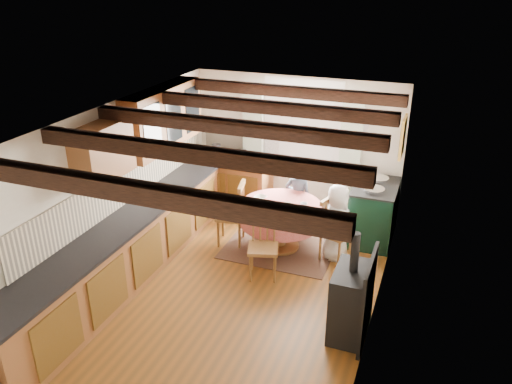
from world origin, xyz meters
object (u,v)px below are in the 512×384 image
at_px(chair_right, 336,230).
at_px(child_far, 298,198).
at_px(chair_near, 263,246).
at_px(aga_range, 373,212).
at_px(chair_left, 231,213).
at_px(cast_iron_stove, 352,285).
at_px(cup, 304,206).
at_px(dining_table, 280,227).
at_px(child_right, 337,222).

distance_m(chair_right, child_far, 1.04).
bearing_deg(chair_near, aga_range, 35.42).
height_order(chair_near, aga_range, chair_near).
bearing_deg(chair_left, aga_range, 101.52).
bearing_deg(chair_right, chair_left, 110.05).
bearing_deg(cast_iron_stove, child_far, 119.96).
distance_m(chair_right, cup, 0.59).
bearing_deg(child_far, chair_right, 138.63).
relative_size(aga_range, cast_iron_stove, 0.76).
bearing_deg(cast_iron_stove, dining_table, 130.57).
height_order(chair_right, cup, chair_right).
xyz_separation_m(dining_table, chair_near, (0.02, -0.83, 0.11)).
bearing_deg(chair_left, chair_right, 80.32).
relative_size(child_right, cup, 10.91).
bearing_deg(chair_right, dining_table, 106.07).
height_order(aga_range, cast_iron_stove, cast_iron_stove).
xyz_separation_m(chair_near, cast_iron_stove, (1.37, -0.79, 0.19)).
xyz_separation_m(chair_left, chair_right, (1.65, 0.07, -0.03)).
distance_m(dining_table, child_far, 0.69).
relative_size(chair_right, child_far, 0.83).
bearing_deg(dining_table, chair_near, -88.78).
distance_m(chair_near, aga_range, 2.07).
bearing_deg(child_far, chair_near, 86.59).
distance_m(aga_range, child_far, 1.21).
bearing_deg(cup, aga_range, 42.59).
distance_m(dining_table, chair_near, 0.83).
bearing_deg(child_right, chair_near, 129.25).
xyz_separation_m(chair_near, child_far, (0.06, 1.47, 0.10)).
distance_m(chair_left, child_right, 1.64).
bearing_deg(cup, chair_right, 0.61).
relative_size(aga_range, child_right, 0.88).
height_order(chair_right, cast_iron_stove, cast_iron_stove).
xyz_separation_m(chair_near, chair_right, (0.85, 0.81, 0.00)).
height_order(chair_left, aga_range, chair_left).
xyz_separation_m(aga_range, cup, (-0.91, -0.84, 0.32)).
bearing_deg(cast_iron_stove, chair_right, 107.99).
xyz_separation_m(chair_left, child_far, (0.86, 0.74, 0.07)).
bearing_deg(chair_near, cup, 49.59).
bearing_deg(child_far, aga_range, -173.20).
xyz_separation_m(dining_table, aga_range, (1.28, 0.81, 0.10)).
relative_size(dining_table, chair_left, 1.21).
bearing_deg(child_right, cast_iron_stove, -168.92).
height_order(chair_right, aga_range, chair_right).
height_order(aga_range, child_right, child_right).
height_order(chair_left, child_far, child_far).
relative_size(cast_iron_stove, child_right, 1.15).
xyz_separation_m(chair_left, cast_iron_stove, (2.17, -1.52, 0.16)).
bearing_deg(chair_right, chair_near, 150.94).
distance_m(chair_near, chair_right, 1.17).
bearing_deg(chair_left, cast_iron_stove, 42.68).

